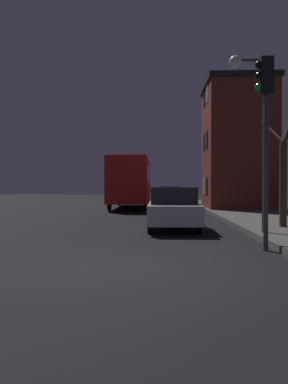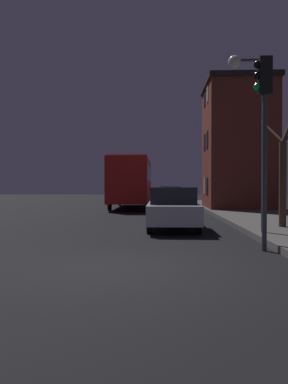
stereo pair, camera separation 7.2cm
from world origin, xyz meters
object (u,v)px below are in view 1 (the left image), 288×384
(car_mid_lane, at_px, (171,202))
(traffic_light, at_px, (265,113))
(car_far_lane, at_px, (170,195))
(bare_tree, at_px, (284,173))
(bus, at_px, (131,179))
(streetlamp, at_px, (254,112))
(car_near_lane, at_px, (173,207))

(car_mid_lane, bearing_deg, traffic_light, -80.90)
(car_far_lane, bearing_deg, bare_tree, -78.51)
(bare_tree, relative_size, bus, 0.46)
(car_mid_lane, bearing_deg, bus, 115.39)
(car_mid_lane, height_order, car_far_lane, car_far_lane)
(traffic_light, distance_m, car_mid_lane, 12.38)
(streetlamp, bearing_deg, car_near_lane, 135.09)
(bare_tree, height_order, car_mid_lane, bare_tree)
(car_mid_lane, bearing_deg, car_near_lane, -91.29)
(traffic_light, relative_size, car_mid_lane, 1.08)
(traffic_light, xyz_separation_m, car_mid_lane, (-1.91, 11.94, -2.69))
(bus, height_order, car_near_lane, bus)
(streetlamp, bearing_deg, bare_tree, 48.49)
(streetlamp, relative_size, bare_tree, 1.25)
(streetlamp, xyz_separation_m, traffic_light, (-0.30, -2.31, -0.47))
(streetlamp, height_order, car_near_lane, streetlamp)
(bus, distance_m, car_mid_lane, 6.42)
(traffic_light, bearing_deg, bus, 104.65)
(traffic_light, relative_size, car_far_lane, 1.15)
(bus, distance_m, car_far_lane, 4.78)
(traffic_light, relative_size, car_near_lane, 1.00)
(traffic_light, bearing_deg, bare_tree, 65.97)
(bus, bearing_deg, bare_tree, -64.95)
(streetlamp, relative_size, car_mid_lane, 1.24)
(bare_tree, bearing_deg, streetlamp, -131.51)
(car_near_lane, distance_m, car_mid_lane, 7.25)
(traffic_light, height_order, bus, traffic_light)
(bare_tree, bearing_deg, car_far_lane, 101.49)
(bare_tree, xyz_separation_m, car_mid_lane, (-3.68, 7.97, -1.36))
(bare_tree, relative_size, car_near_lane, 0.91)
(bus, xyz_separation_m, car_near_lane, (2.52, -12.91, -1.32))
(traffic_light, distance_m, car_near_lane, 5.74)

